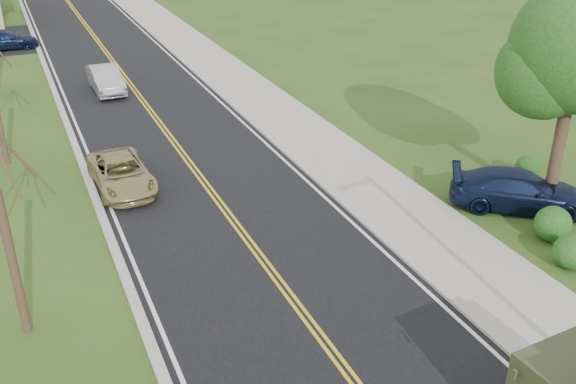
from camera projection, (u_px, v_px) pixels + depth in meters
road at (105, 50)px, 44.16m from camera, size 8.00×120.00×0.01m
curb_right at (164, 44)px, 45.64m from camera, size 0.30×120.00×0.12m
sidewalk_right at (188, 42)px, 46.28m from camera, size 3.20×120.00×0.10m
curb_left at (41, 56)px, 42.64m from camera, size 0.30×120.00×0.10m
bare_tree_a at (9, 246)px, 15.88m from camera, size 1.93×2.26×6.08m
suv_champagne at (121, 173)px, 24.55m from camera, size 2.18×4.46×1.22m
sedan_silver at (106, 79)px, 35.48m from camera, size 1.58×4.27×1.39m
pickup_navy at (519, 190)px, 23.00m from camera, size 5.09×4.43×1.41m
lot_car_navy at (5, 40)px, 44.17m from camera, size 4.36×1.91×1.25m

